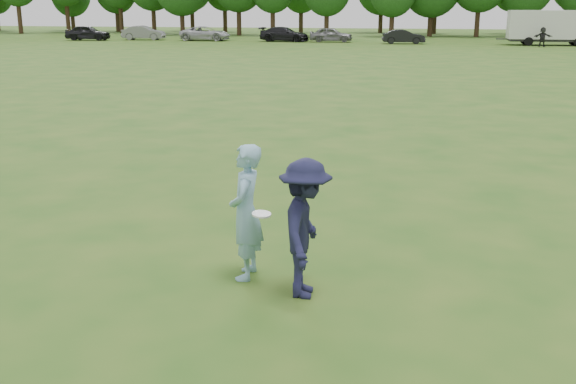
{
  "coord_description": "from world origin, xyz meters",
  "views": [
    {
      "loc": [
        1.54,
        -9.15,
        3.88
      ],
      "look_at": [
        -0.29,
        0.53,
        1.1
      ],
      "focal_mm": 42.0,
      "sensor_mm": 36.0,
      "label": 1
    }
  ],
  "objects_px": {
    "car_b": "(144,33)",
    "car_c": "(205,34)",
    "car_e": "(331,35)",
    "car_f": "(404,37)",
    "car_d": "(284,34)",
    "player_far_d": "(543,37)",
    "defender": "(305,229)",
    "thrower": "(246,212)",
    "cargo_trailer": "(552,26)",
    "car_a": "(88,33)"
  },
  "relations": [
    {
      "from": "thrower",
      "to": "car_d",
      "type": "relative_size",
      "value": 0.39
    },
    {
      "from": "car_b",
      "to": "car_d",
      "type": "bearing_deg",
      "value": -97.24
    },
    {
      "from": "defender",
      "to": "car_b",
      "type": "bearing_deg",
      "value": 21.8
    },
    {
      "from": "car_b",
      "to": "car_d",
      "type": "xyz_separation_m",
      "value": [
        15.53,
        -0.37,
        -0.01
      ]
    },
    {
      "from": "car_a",
      "to": "cargo_trailer",
      "type": "distance_m",
      "value": 46.95
    },
    {
      "from": "defender",
      "to": "car_b",
      "type": "xyz_separation_m",
      "value": [
        -27.77,
        61.75,
        -0.21
      ]
    },
    {
      "from": "defender",
      "to": "car_f",
      "type": "xyz_separation_m",
      "value": [
        -0.06,
        59.72,
        -0.28
      ]
    },
    {
      "from": "car_f",
      "to": "defender",
      "type": "bearing_deg",
      "value": 172.51
    },
    {
      "from": "car_f",
      "to": "cargo_trailer",
      "type": "bearing_deg",
      "value": -97.07
    },
    {
      "from": "player_far_d",
      "to": "car_e",
      "type": "distance_m",
      "value": 20.27
    },
    {
      "from": "player_far_d",
      "to": "car_f",
      "type": "bearing_deg",
      "value": 160.86
    },
    {
      "from": "player_far_d",
      "to": "car_b",
      "type": "xyz_separation_m",
      "value": [
        -40.18,
        4.65,
        -0.14
      ]
    },
    {
      "from": "defender",
      "to": "cargo_trailer",
      "type": "relative_size",
      "value": 0.21
    },
    {
      "from": "defender",
      "to": "car_f",
      "type": "distance_m",
      "value": 59.72
    },
    {
      "from": "thrower",
      "to": "car_d",
      "type": "height_order",
      "value": "thrower"
    },
    {
      "from": "defender",
      "to": "player_far_d",
      "type": "height_order",
      "value": "defender"
    },
    {
      "from": "defender",
      "to": "car_d",
      "type": "relative_size",
      "value": 0.38
    },
    {
      "from": "car_c",
      "to": "car_b",
      "type": "bearing_deg",
      "value": 86.26
    },
    {
      "from": "defender",
      "to": "car_d",
      "type": "xyz_separation_m",
      "value": [
        -12.23,
        61.38,
        -0.22
      ]
    },
    {
      "from": "cargo_trailer",
      "to": "car_b",
      "type": "bearing_deg",
      "value": 177.36
    },
    {
      "from": "thrower",
      "to": "defender",
      "type": "relative_size",
      "value": 1.03
    },
    {
      "from": "car_a",
      "to": "thrower",
      "type": "bearing_deg",
      "value": -155.57
    },
    {
      "from": "thrower",
      "to": "cargo_trailer",
      "type": "height_order",
      "value": "cargo_trailer"
    },
    {
      "from": "player_far_d",
      "to": "car_e",
      "type": "relative_size",
      "value": 0.41
    },
    {
      "from": "car_f",
      "to": "thrower",
      "type": "bearing_deg",
      "value": 171.6
    },
    {
      "from": "player_far_d",
      "to": "car_b",
      "type": "height_order",
      "value": "player_far_d"
    },
    {
      "from": "thrower",
      "to": "car_a",
      "type": "xyz_separation_m",
      "value": [
        -32.35,
        59.41,
        -0.2
      ]
    },
    {
      "from": "defender",
      "to": "cargo_trailer",
      "type": "xyz_separation_m",
      "value": [
        13.66,
        59.83,
        0.82
      ]
    },
    {
      "from": "car_a",
      "to": "car_c",
      "type": "relative_size",
      "value": 0.88
    },
    {
      "from": "defender",
      "to": "player_far_d",
      "type": "bearing_deg",
      "value": -14.69
    },
    {
      "from": "car_e",
      "to": "car_f",
      "type": "xyz_separation_m",
      "value": [
        7.33,
        -1.67,
        -0.06
      ]
    },
    {
      "from": "car_e",
      "to": "car_f",
      "type": "height_order",
      "value": "car_e"
    },
    {
      "from": "car_f",
      "to": "car_c",
      "type": "bearing_deg",
      "value": 77.45
    },
    {
      "from": "player_far_d",
      "to": "car_b",
      "type": "bearing_deg",
      "value": 166.14
    },
    {
      "from": "car_c",
      "to": "car_f",
      "type": "relative_size",
      "value": 1.28
    },
    {
      "from": "car_e",
      "to": "player_far_d",
      "type": "bearing_deg",
      "value": -105.08
    },
    {
      "from": "defender",
      "to": "car_c",
      "type": "distance_m",
      "value": 64.94
    },
    {
      "from": "thrower",
      "to": "car_f",
      "type": "distance_m",
      "value": 59.26
    },
    {
      "from": "car_b",
      "to": "car_c",
      "type": "relative_size",
      "value": 0.86
    },
    {
      "from": "car_b",
      "to": "car_e",
      "type": "distance_m",
      "value": 20.38
    },
    {
      "from": "car_d",
      "to": "cargo_trailer",
      "type": "height_order",
      "value": "cargo_trailer"
    },
    {
      "from": "car_a",
      "to": "car_b",
      "type": "relative_size",
      "value": 1.02
    },
    {
      "from": "defender",
      "to": "car_f",
      "type": "relative_size",
      "value": 0.46
    },
    {
      "from": "player_far_d",
      "to": "cargo_trailer",
      "type": "height_order",
      "value": "cargo_trailer"
    },
    {
      "from": "car_e",
      "to": "car_b",
      "type": "bearing_deg",
      "value": 86.17
    },
    {
      "from": "player_far_d",
      "to": "car_d",
      "type": "xyz_separation_m",
      "value": [
        -24.65,
        4.29,
        -0.15
      ]
    },
    {
      "from": "defender",
      "to": "car_b",
      "type": "height_order",
      "value": "defender"
    },
    {
      "from": "car_b",
      "to": "car_e",
      "type": "height_order",
      "value": "car_b"
    },
    {
      "from": "thrower",
      "to": "car_e",
      "type": "height_order",
      "value": "thrower"
    },
    {
      "from": "car_b",
      "to": "car_f",
      "type": "xyz_separation_m",
      "value": [
        27.71,
        -2.03,
        -0.07
      ]
    }
  ]
}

